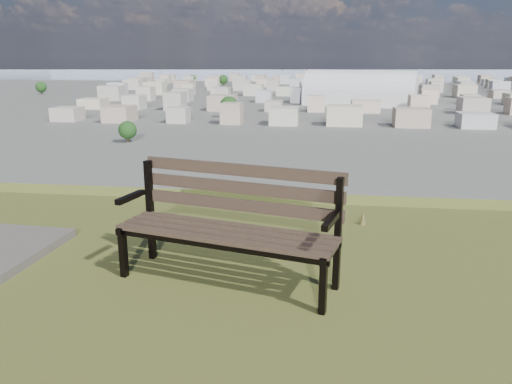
# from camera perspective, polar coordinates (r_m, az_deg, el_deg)

# --- Properties ---
(park_bench) EXTENTS (2.03, 1.08, 1.02)m
(park_bench) POSITION_cam_1_polar(r_m,az_deg,el_deg) (4.41, -2.89, -3.00)
(park_bench) COLOR #423226
(park_bench) RESTS_ON hilltop_mesa
(arena) EXTENTS (64.42, 38.50, 25.42)m
(arena) POSITION_cam_1_polar(r_m,az_deg,el_deg) (291.04, 11.76, 10.87)
(arena) COLOR silver
(arena) RESTS_ON ground
(city_blocks) EXTENTS (395.00, 361.00, 7.00)m
(city_blocks) POSITION_cam_1_polar(r_m,az_deg,el_deg) (397.74, 7.44, 11.81)
(city_blocks) COLOR beige
(city_blocks) RESTS_ON ground
(city_trees) EXTENTS (406.52, 387.20, 9.98)m
(city_trees) POSITION_cam_1_polar(r_m,az_deg,el_deg) (323.60, 2.59, 11.38)
(city_trees) COLOR #35281A
(city_trees) RESTS_ON ground
(bay_water) EXTENTS (2400.00, 700.00, 0.12)m
(bay_water) POSITION_cam_1_polar(r_m,az_deg,el_deg) (903.00, 7.65, 13.47)
(bay_water) COLOR #929EBA
(bay_water) RESTS_ON ground
(far_hills) EXTENTS (2050.00, 340.00, 60.00)m
(far_hills) POSITION_cam_1_polar(r_m,az_deg,el_deg) (1406.93, 5.19, 15.19)
(far_hills) COLOR #8F9DB2
(far_hills) RESTS_ON ground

